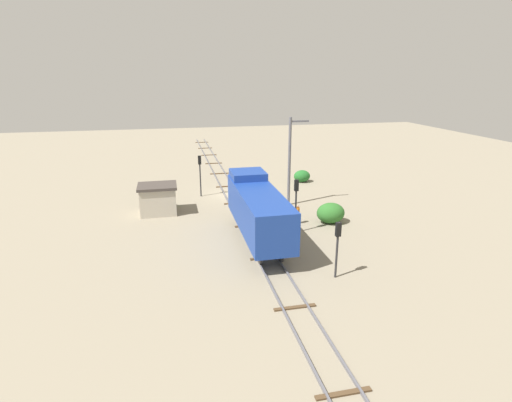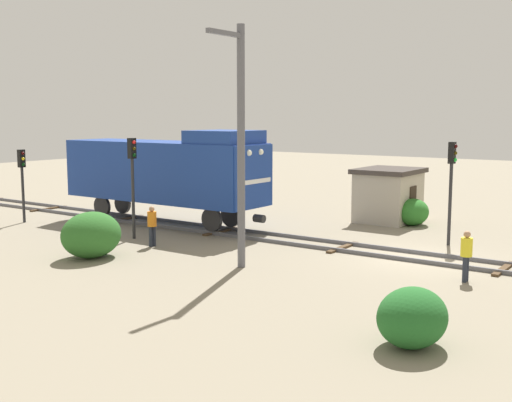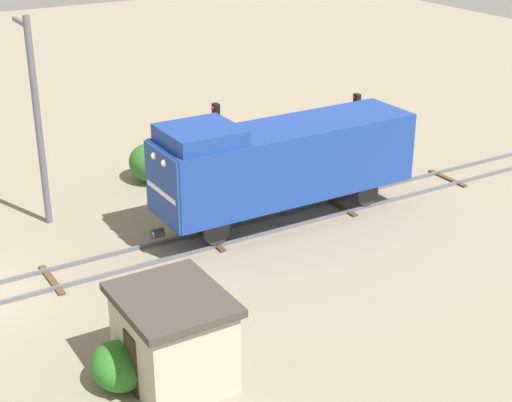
{
  "view_description": "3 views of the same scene",
  "coord_description": "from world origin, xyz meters",
  "px_view_note": "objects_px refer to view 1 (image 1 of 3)",
  "views": [
    {
      "loc": [
        6.26,
        40.71,
        12.35
      ],
      "look_at": [
        -0.98,
        8.01,
        1.7
      ],
      "focal_mm": 28.0,
      "sensor_mm": 36.0,
      "label": 1
    },
    {
      "loc": [
        -23.2,
        -8.82,
        5.44
      ],
      "look_at": [
        0.38,
        7.84,
        1.57
      ],
      "focal_mm": 45.0,
      "sensor_mm": 36.0,
      "label": 2
    },
    {
      "loc": [
        24.94,
        -3.25,
        13.75
      ],
      "look_at": [
        0.36,
        11.55,
        1.41
      ],
      "focal_mm": 55.0,
      "sensor_mm": 36.0,
      "label": 3
    }
  ],
  "objects_px": {
    "locomotive": "(258,208)",
    "traffic_signal_mid": "(296,196)",
    "traffic_signal_far": "(338,239)",
    "traffic_signal_near": "(200,168)",
    "worker_near_track": "(248,179)",
    "relay_hut": "(158,199)",
    "catenary_mast": "(290,160)",
    "worker_by_signal": "(297,213)"
  },
  "relations": [
    {
      "from": "traffic_signal_mid",
      "to": "worker_by_signal",
      "type": "xyz_separation_m",
      "value": [
        -0.8,
        -1.9,
        -2.09
      ]
    },
    {
      "from": "worker_by_signal",
      "to": "traffic_signal_near",
      "type": "bearing_deg",
      "value": -143.01
    },
    {
      "from": "worker_near_track",
      "to": "locomotive",
      "type": "bearing_deg",
      "value": -106.13
    },
    {
      "from": "traffic_signal_mid",
      "to": "traffic_signal_far",
      "type": "height_order",
      "value": "traffic_signal_mid"
    },
    {
      "from": "traffic_signal_mid",
      "to": "traffic_signal_near",
      "type": "bearing_deg",
      "value": -61.09
    },
    {
      "from": "traffic_signal_far",
      "to": "worker_near_track",
      "type": "bearing_deg",
      "value": -86.9
    },
    {
      "from": "locomotive",
      "to": "catenary_mast",
      "type": "distance_m",
      "value": 9.89
    },
    {
      "from": "traffic_signal_near",
      "to": "worker_near_track",
      "type": "xyz_separation_m",
      "value": [
        -5.6,
        -2.44,
        -2.02
      ]
    },
    {
      "from": "worker_near_track",
      "to": "worker_by_signal",
      "type": "distance_m",
      "value": 12.62
    },
    {
      "from": "locomotive",
      "to": "catenary_mast",
      "type": "xyz_separation_m",
      "value": [
        -5.06,
        -8.32,
        1.76
      ]
    },
    {
      "from": "worker_near_track",
      "to": "worker_by_signal",
      "type": "height_order",
      "value": "same"
    },
    {
      "from": "worker_near_track",
      "to": "relay_hut",
      "type": "bearing_deg",
      "value": -151.81
    },
    {
      "from": "traffic_signal_far",
      "to": "catenary_mast",
      "type": "bearing_deg",
      "value": -95.6
    },
    {
      "from": "locomotive",
      "to": "traffic_signal_near",
      "type": "relative_size",
      "value": 2.67
    },
    {
      "from": "traffic_signal_mid",
      "to": "worker_by_signal",
      "type": "height_order",
      "value": "traffic_signal_mid"
    },
    {
      "from": "traffic_signal_near",
      "to": "traffic_signal_mid",
      "type": "bearing_deg",
      "value": 118.91
    },
    {
      "from": "locomotive",
      "to": "traffic_signal_mid",
      "type": "relative_size",
      "value": 2.6
    },
    {
      "from": "locomotive",
      "to": "relay_hut",
      "type": "xyz_separation_m",
      "value": [
        7.5,
        -8.5,
        -1.38
      ]
    },
    {
      "from": "locomotive",
      "to": "worker_near_track",
      "type": "height_order",
      "value": "locomotive"
    },
    {
      "from": "worker_near_track",
      "to": "relay_hut",
      "type": "relative_size",
      "value": 0.49
    },
    {
      "from": "locomotive",
      "to": "traffic_signal_mid",
      "type": "xyz_separation_m",
      "value": [
        -3.4,
        -1.19,
        0.31
      ]
    },
    {
      "from": "traffic_signal_mid",
      "to": "traffic_signal_far",
      "type": "xyz_separation_m",
      "value": [
        -0.2,
        7.74,
        -0.48
      ]
    },
    {
      "from": "traffic_signal_near",
      "to": "traffic_signal_mid",
      "type": "distance_m",
      "value": 13.65
    },
    {
      "from": "catenary_mast",
      "to": "relay_hut",
      "type": "relative_size",
      "value": 2.45
    },
    {
      "from": "traffic_signal_far",
      "to": "worker_near_track",
      "type": "height_order",
      "value": "traffic_signal_far"
    },
    {
      "from": "worker_near_track",
      "to": "worker_by_signal",
      "type": "relative_size",
      "value": 1.0
    },
    {
      "from": "traffic_signal_near",
      "to": "worker_by_signal",
      "type": "bearing_deg",
      "value": 126.37
    },
    {
      "from": "catenary_mast",
      "to": "worker_by_signal",
      "type": "bearing_deg",
      "value": 80.68
    },
    {
      "from": "traffic_signal_near",
      "to": "worker_by_signal",
      "type": "relative_size",
      "value": 2.56
    },
    {
      "from": "worker_by_signal",
      "to": "traffic_signal_far",
      "type": "bearing_deg",
      "value": -2.94
    },
    {
      "from": "traffic_signal_mid",
      "to": "catenary_mast",
      "type": "xyz_separation_m",
      "value": [
        -1.66,
        -7.13,
        1.44
      ]
    },
    {
      "from": "worker_by_signal",
      "to": "relay_hut",
      "type": "xyz_separation_m",
      "value": [
        11.7,
        -5.41,
        0.4
      ]
    },
    {
      "from": "catenary_mast",
      "to": "relay_hut",
      "type": "bearing_deg",
      "value": -0.83
    },
    {
      "from": "catenary_mast",
      "to": "locomotive",
      "type": "bearing_deg",
      "value": 58.7
    },
    {
      "from": "traffic_signal_far",
      "to": "worker_by_signal",
      "type": "height_order",
      "value": "traffic_signal_far"
    },
    {
      "from": "worker_by_signal",
      "to": "relay_hut",
      "type": "bearing_deg",
      "value": -114.19
    },
    {
      "from": "worker_near_track",
      "to": "relay_hut",
      "type": "distance_m",
      "value": 12.18
    },
    {
      "from": "traffic_signal_near",
      "to": "worker_by_signal",
      "type": "height_order",
      "value": "traffic_signal_near"
    },
    {
      "from": "locomotive",
      "to": "relay_hut",
      "type": "bearing_deg",
      "value": -48.58
    },
    {
      "from": "relay_hut",
      "to": "locomotive",
      "type": "bearing_deg",
      "value": 131.42
    },
    {
      "from": "traffic_signal_far",
      "to": "locomotive",
      "type": "bearing_deg",
      "value": -61.21
    },
    {
      "from": "traffic_signal_mid",
      "to": "traffic_signal_far",
      "type": "distance_m",
      "value": 7.76
    }
  ]
}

